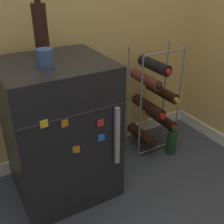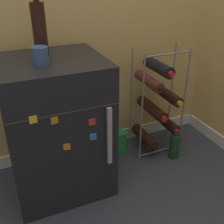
% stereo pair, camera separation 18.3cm
% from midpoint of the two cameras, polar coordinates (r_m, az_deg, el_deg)
% --- Properties ---
extents(ground_plane, '(14.00, 14.00, 0.00)m').
position_cam_midpoint_polar(ground_plane, '(1.74, 3.39, -19.09)').
color(ground_plane, '#333842').
extents(mini_fridge, '(0.57, 0.54, 0.83)m').
position_cam_midpoint_polar(mini_fridge, '(1.67, -8.07, -3.20)').
color(mini_fridge, black).
rests_on(mini_fridge, ground_plane).
extents(wine_rack, '(0.35, 0.33, 0.79)m').
position_cam_midpoint_polar(wine_rack, '(2.05, 11.47, 1.65)').
color(wine_rack, slate).
rests_on(wine_rack, ground_plane).
extents(soda_box, '(0.22, 0.16, 0.18)m').
position_cam_midpoint_polar(soda_box, '(2.12, 1.88, -6.08)').
color(soda_box, '#1E7F38').
rests_on(soda_box, ground_plane).
extents(fridge_top_cup, '(0.08, 0.08, 0.09)m').
position_cam_midpoint_polar(fridge_top_cup, '(1.43, -10.81, 11.16)').
color(fridge_top_cup, '#335184').
rests_on(fridge_top_cup, mini_fridge).
extents(fridge_top_bottle, '(0.07, 0.07, 0.32)m').
position_cam_midpoint_polar(fridge_top_bottle, '(1.55, -11.16, 16.17)').
color(fridge_top_bottle, black).
rests_on(fridge_top_bottle, mini_fridge).
extents(loose_bottle_floor, '(0.07, 0.07, 0.23)m').
position_cam_midpoint_polar(loose_bottle_floor, '(2.12, 15.02, -6.76)').
color(loose_bottle_floor, '#19381E').
rests_on(loose_bottle_floor, ground_plane).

